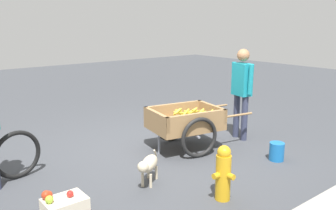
{
  "coord_description": "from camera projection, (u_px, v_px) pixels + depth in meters",
  "views": [
    {
      "loc": [
        3.35,
        4.48,
        2.07
      ],
      "look_at": [
        -0.16,
        0.09,
        0.75
      ],
      "focal_mm": 38.64,
      "sensor_mm": 36.0,
      "label": 1
    }
  ],
  "objects": [
    {
      "name": "dog",
      "position": [
        149.0,
        164.0,
        4.62
      ],
      "size": [
        0.56,
        0.45,
        0.4
      ],
      "color": "beige",
      "rests_on": "ground"
    },
    {
      "name": "fruit_cart",
      "position": [
        185.0,
        123.0,
        5.88
      ],
      "size": [
        1.76,
        1.07,
        0.73
      ],
      "color": "#937047",
      "rests_on": "ground"
    },
    {
      "name": "fire_hydrant",
      "position": [
        223.0,
        173.0,
        4.21
      ],
      "size": [
        0.25,
        0.25,
        0.67
      ],
      "color": "gold",
      "rests_on": "ground"
    },
    {
      "name": "plastic_bucket",
      "position": [
        277.0,
        151.0,
        5.45
      ],
      "size": [
        0.22,
        0.22,
        0.28
      ],
      "primitive_type": "cylinder",
      "color": "#1966B2",
      "rests_on": "ground"
    },
    {
      "name": "apple_crate",
      "position": [
        64.0,
        207.0,
        3.86
      ],
      "size": [
        0.44,
        0.32,
        0.32
      ],
      "color": "beige",
      "rests_on": "ground"
    },
    {
      "name": "ground_plane",
      "position": [
        157.0,
        150.0,
        5.91
      ],
      "size": [
        24.0,
        24.0,
        0.0
      ],
      "primitive_type": "plane",
      "color": "#3D3F44"
    },
    {
      "name": "vendor_person",
      "position": [
        242.0,
        86.0,
        6.28
      ],
      "size": [
        0.26,
        0.54,
        1.6
      ],
      "color": "#333851",
      "rests_on": "ground"
    }
  ]
}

